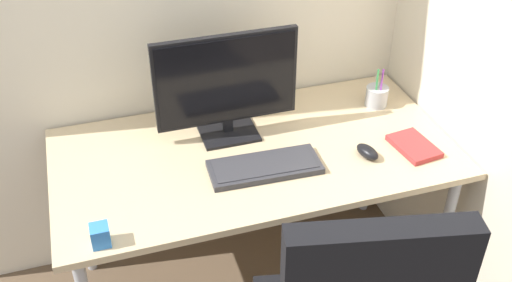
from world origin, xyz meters
TOP-DOWN VIEW (x-y plane):
  - desk at (0.00, 0.00)m, footprint 1.48×0.76m
  - monitor at (-0.06, 0.14)m, footprint 0.54×0.17m
  - keyboard at (-0.00, -0.12)m, footprint 0.40×0.18m
  - mouse at (0.38, -0.16)m, footprint 0.08×0.11m
  - pen_holder at (0.58, 0.16)m, footprint 0.09×0.09m
  - notebook at (0.57, -0.16)m, footprint 0.15×0.20m
  - desk_clamp_accessory at (-0.59, -0.32)m, footprint 0.06×0.06m

SIDE VIEW (x-z plane):
  - desk at x=0.00m, z-range 0.30..1.02m
  - notebook at x=0.57m, z-range 0.72..0.75m
  - keyboard at x=0.00m, z-range 0.72..0.75m
  - mouse at x=0.38m, z-range 0.72..0.77m
  - desk_clamp_accessory at x=-0.59m, z-range 0.72..0.79m
  - pen_holder at x=0.58m, z-range 0.68..0.85m
  - monitor at x=-0.06m, z-range 0.74..1.15m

